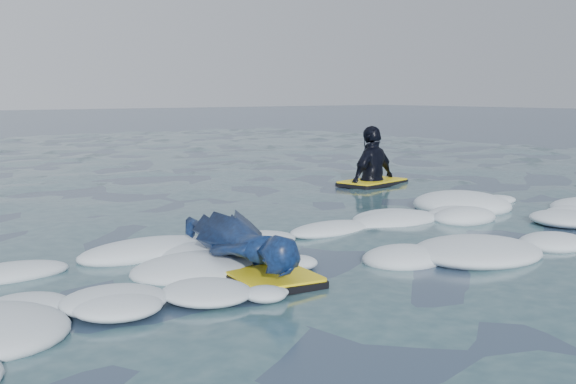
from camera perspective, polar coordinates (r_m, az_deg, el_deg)
The scene contains 4 objects.
ground at distance 5.92m, azimuth -0.50°, elevation -7.31°, with size 120.00×120.00×0.00m, color #192A3D.
foam_band at distance 6.75m, azimuth -5.77°, elevation -5.44°, with size 12.00×3.10×0.30m, color white, non-canonical shape.
prone_woman_unit at distance 6.24m, azimuth -3.34°, elevation -4.24°, with size 0.98×1.89×0.47m.
waiting_rider_unit at distance 12.18m, azimuth 6.69°, elevation 0.87°, with size 1.34×0.90×1.85m.
Camera 1 is at (-3.41, -4.59, 1.55)m, focal length 45.00 mm.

